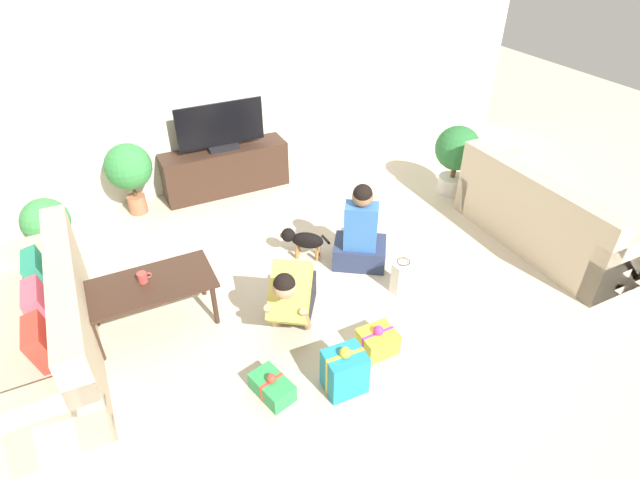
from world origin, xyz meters
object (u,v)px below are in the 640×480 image
at_px(tv_console, 226,170).
at_px(potted_plant_back_left, 129,169).
at_px(sofa_right, 546,219).
at_px(person_sitting, 360,236).
at_px(coffee_table, 149,288).
at_px(potted_plant_corner_left, 48,227).
at_px(gift_box_a, 378,341).
at_px(dog, 302,240).
at_px(gift_box_c, 345,371).
at_px(tv, 221,129).
at_px(gift_bag_a, 402,276).
at_px(gift_box_b, 272,387).
at_px(potted_plant_corner_right, 457,153).
at_px(sofa_left, 41,334).
at_px(mug, 143,277).
at_px(person_kneeling, 293,294).

bearing_deg(tv_console, potted_plant_back_left, -177.45).
bearing_deg(sofa_right, person_sitting, 74.35).
relative_size(coffee_table, tv_console, 0.70).
distance_m(coffee_table, tv_console, 2.44).
relative_size(potted_plant_corner_left, gift_box_a, 2.57).
xyz_separation_m(sofa_right, dog, (-2.41, 0.91, -0.10)).
xyz_separation_m(potted_plant_back_left, gift_box_c, (0.97, -3.34, -0.39)).
bearing_deg(gift_box_c, tv, 87.48).
bearing_deg(gift_box_c, person_sitting, 55.87).
height_order(tv_console, person_sitting, person_sitting).
bearing_deg(gift_bag_a, tv, 108.69).
height_order(gift_box_a, gift_box_b, gift_box_a).
bearing_deg(coffee_table, gift_box_b, -61.05).
distance_m(potted_plant_corner_right, potted_plant_corner_left, 4.57).
height_order(sofa_left, sofa_right, same).
height_order(sofa_left, tv_console, sofa_left).
height_order(person_sitting, gift_box_b, person_sitting).
relative_size(dog, gift_bag_a, 1.27).
bearing_deg(gift_bag_a, potted_plant_back_left, 128.00).
relative_size(potted_plant_corner_right, potted_plant_back_left, 1.01).
distance_m(coffee_table, potted_plant_corner_right, 3.91).
bearing_deg(mug, gift_box_b, -61.12).
relative_size(sofa_left, person_sitting, 2.10).
bearing_deg(person_kneeling, potted_plant_back_left, 143.68).
bearing_deg(mug, tv, 56.60).
height_order(sofa_right, gift_box_c, sofa_right).
xyz_separation_m(gift_box_a, mug, (-1.61, 1.16, 0.41)).
height_order(sofa_left, tv, tv).
bearing_deg(potted_plant_back_left, potted_plant_corner_right, -18.82).
height_order(potted_plant_back_left, mug, potted_plant_back_left).
bearing_deg(person_sitting, dog, -4.43).
distance_m(gift_box_a, gift_box_c, 0.49).
bearing_deg(coffee_table, sofa_right, -8.17).
relative_size(tv, gift_box_c, 2.45).
bearing_deg(potted_plant_corner_right, mug, -169.48).
distance_m(potted_plant_back_left, person_sitting, 2.76).
bearing_deg(sofa_left, gift_box_a, 66.45).
distance_m(potted_plant_corner_right, gift_box_c, 3.42).
distance_m(potted_plant_corner_right, gift_box_b, 3.75).
height_order(sofa_right, gift_bag_a, sofa_right).
bearing_deg(sofa_left, dog, 99.24).
bearing_deg(sofa_left, potted_plant_corner_left, 173.67).
xyz_separation_m(person_kneeling, gift_bag_a, (1.10, -0.04, -0.17)).
distance_m(tv_console, gift_box_a, 3.19).
bearing_deg(mug, gift_bag_a, -15.34).
xyz_separation_m(person_sitting, gift_box_a, (-0.46, -1.09, -0.24)).
bearing_deg(gift_box_a, gift_box_b, -178.18).
bearing_deg(potted_plant_corner_left, mug, -60.90).
relative_size(tv, potted_plant_corner_right, 1.22).
height_order(tv, potted_plant_corner_right, tv).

